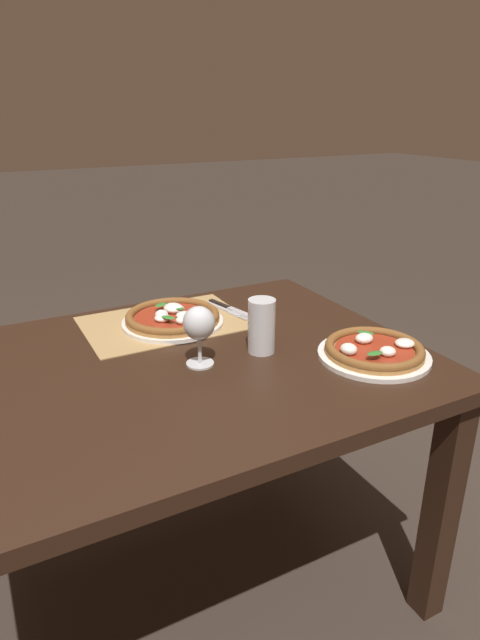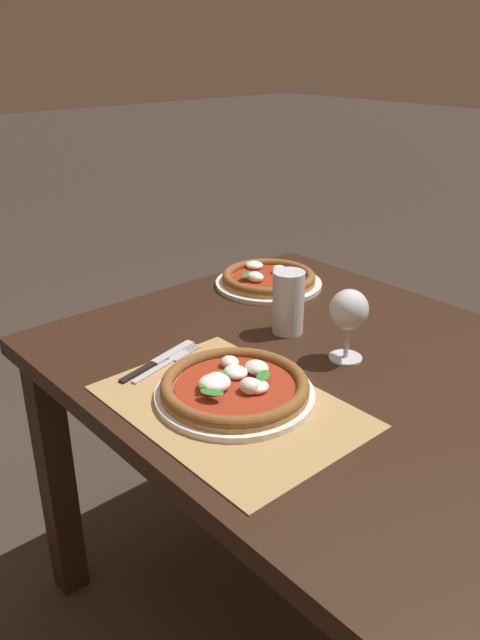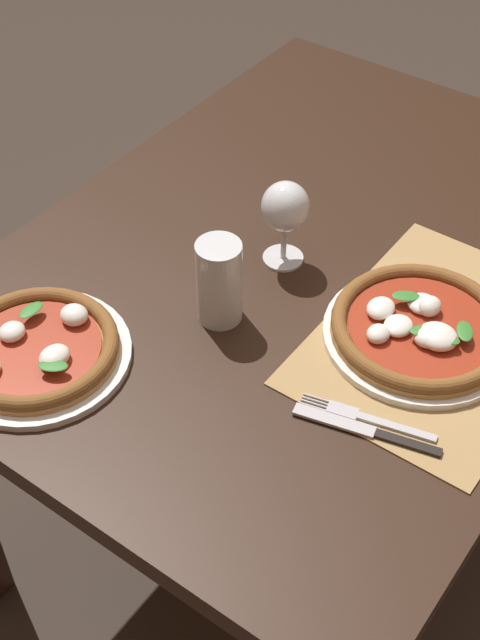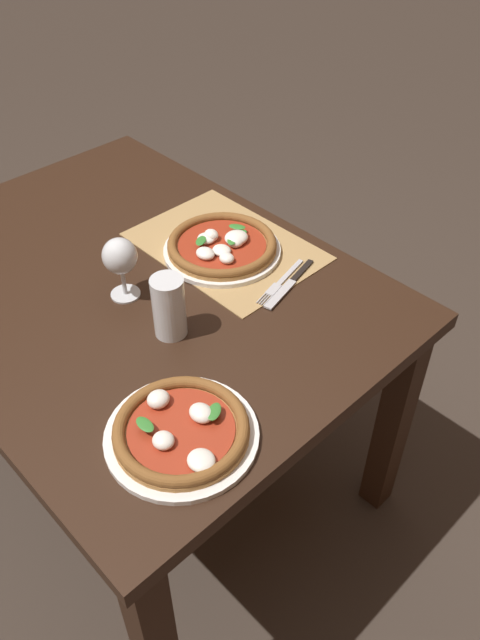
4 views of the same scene
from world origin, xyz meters
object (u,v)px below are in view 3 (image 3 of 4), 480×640
at_px(pizza_near, 420,328).
at_px(wine_glass, 285,210).
at_px(pizza_far, 36,349).
at_px(pint_glass, 219,283).
at_px(knife, 366,430).
at_px(fork, 367,418).

height_order(pizza_near, wine_glass, wine_glass).
bearing_deg(pizza_near, pizza_far, 130.02).
height_order(wine_glass, pint_glass, wine_glass).
height_order(pizza_far, pint_glass, pint_glass).
bearing_deg(pint_glass, pizza_near, -63.58).
relative_size(pizza_far, knife, 1.35).
bearing_deg(pizza_near, fork, -174.65).
distance_m(wine_glass, knife, 0.40).
bearing_deg(pizza_near, knife, -172.29).
distance_m(pizza_far, knife, 0.51).
distance_m(fork, knife, 0.02).
bearing_deg(fork, wine_glass, 52.73).
distance_m(pint_glass, knife, 0.32).
height_order(fork, knife, knife).
height_order(pizza_near, knife, pizza_near).
bearing_deg(wine_glass, fork, -127.27).
relative_size(pint_glass, knife, 0.68).
bearing_deg(fork, pizza_near, 5.35).
xyz_separation_m(pint_glass, knife, (-0.07, -0.31, -0.06)).
distance_m(pizza_near, knife, 0.21).
bearing_deg(pizza_far, wine_glass, -22.70).
relative_size(pizza_near, knife, 1.40).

